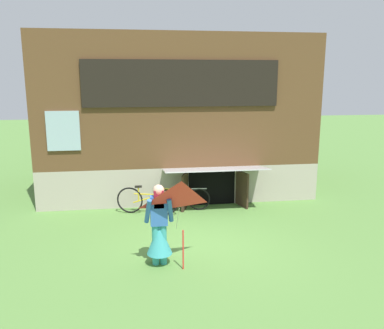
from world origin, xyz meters
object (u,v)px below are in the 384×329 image
object	(u,v)px
bicycle_silver	(184,199)
bicycle_yellow	(147,200)
person	(159,231)
kite	(182,205)

from	to	relation	value
bicycle_silver	bicycle_yellow	world-z (taller)	bicycle_yellow
person	bicycle_silver	distance (m)	3.48
bicycle_yellow	bicycle_silver	bearing A→B (deg)	24.68
person	bicycle_yellow	bearing A→B (deg)	91.21
bicycle_silver	person	bearing A→B (deg)	-99.81
bicycle_silver	kite	bearing A→B (deg)	-92.08
bicycle_yellow	person	bearing A→B (deg)	-71.64
kite	bicycle_silver	size ratio (longest dim) A/B	1.18
person	bicycle_silver	size ratio (longest dim) A/B	1.11
kite	bicycle_yellow	world-z (taller)	kite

